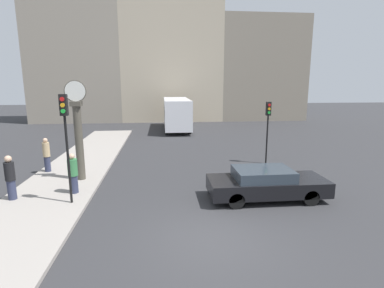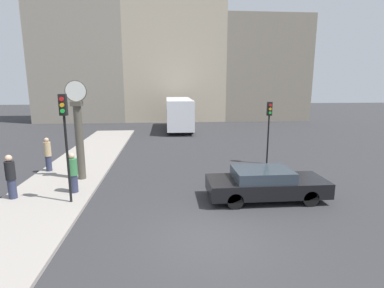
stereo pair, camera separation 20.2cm
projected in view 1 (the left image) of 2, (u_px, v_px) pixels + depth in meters
The scene contains 11 objects.
ground_plane at pixel (211, 240), 8.88m from camera, with size 120.00×120.00×0.00m, color #2D2D30.
sidewalk_corner at pixel (83, 162), 17.38m from camera, with size 3.46×22.70×0.13m, color gray.
building_row at pixel (161, 47), 36.00m from camera, with size 32.92×5.00×19.82m.
sedan_car at pixel (266, 183), 11.89m from camera, with size 4.65×1.83×1.26m.
bus_distant at pixel (177, 112), 29.56m from camera, with size 2.42×8.25×3.05m.
traffic_light_near at pixel (65, 127), 10.74m from camera, with size 0.26×0.24×4.05m.
traffic_light_far at pixel (268, 120), 16.81m from camera, with size 0.26×0.24×3.54m.
street_clock at pixel (78, 133), 13.64m from camera, with size 0.96×0.46×4.56m.
pedestrian_tan_coat at pixel (47, 155), 15.12m from camera, with size 0.34×0.34×1.73m.
pedestrian_black_jacket at pixel (10, 178), 11.46m from camera, with size 0.36×0.36×1.74m.
pedestrian_green_hoodie at pixel (73, 174), 12.16m from camera, with size 0.39×0.39×1.65m.
Camera 1 is at (-1.39, -8.03, 4.55)m, focal length 28.00 mm.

